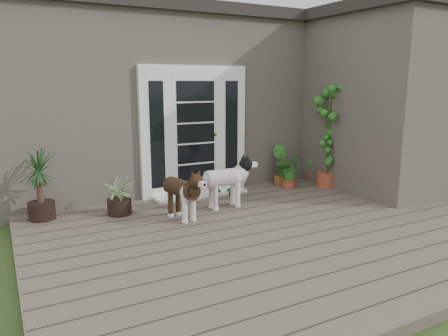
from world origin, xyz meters
name	(u,v)px	position (x,y,z in m)	size (l,w,h in m)	color
deck	(279,233)	(0.00, 0.40, 0.06)	(6.20, 4.60, 0.12)	#6B5B4C
house_main	(163,104)	(0.00, 4.65, 1.55)	(7.40, 4.00, 3.10)	#665E54
roof_main	(161,21)	(0.00, 4.65, 3.20)	(7.60, 4.20, 0.20)	#2D2826
house_wing	(379,108)	(2.90, 1.50, 1.55)	(1.60, 2.40, 3.10)	#665E54
roof_wing	(386,10)	(2.90, 1.50, 3.20)	(1.80, 2.60, 0.20)	#2D2826
door_unit	(195,131)	(-0.20, 2.60, 1.19)	(1.90, 0.14, 2.15)	white
door_step	(201,194)	(-0.20, 2.40, 0.14)	(1.60, 0.40, 0.05)	white
brindle_dog	(182,197)	(-0.97, 1.37, 0.44)	(0.33, 0.78, 0.65)	#3B2515
white_dog	(225,186)	(-0.17, 1.59, 0.46)	(0.35, 0.82, 0.69)	white
spider_plant	(119,194)	(-1.67, 2.02, 0.43)	(0.57, 0.57, 0.61)	#91AC6A
yucca	(40,185)	(-2.69, 2.30, 0.61)	(0.68, 0.68, 0.99)	black
herb_a	(289,174)	(1.42, 2.12, 0.37)	(0.40, 0.40, 0.50)	#1E611B
herb_b	(281,171)	(1.46, 2.40, 0.38)	(0.35, 0.35, 0.53)	#164F16
herb_c	(314,164)	(2.23, 2.40, 0.43)	(0.40, 0.40, 0.62)	#295819
sapling	(328,135)	(2.07, 1.86, 1.07)	(0.56, 0.56, 1.91)	#1F5E1B
clog_left	(216,190)	(0.09, 2.40, 0.17)	(0.16, 0.33, 0.10)	#16371D
clog_right	(232,193)	(0.28, 2.16, 0.16)	(0.14, 0.29, 0.09)	#153516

